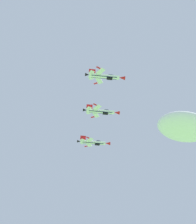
% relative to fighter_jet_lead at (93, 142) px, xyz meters
% --- Properties ---
extents(cloud_high_distant, '(49.69, 32.11, 19.74)m').
position_rel_fighter_jet_lead_xyz_m(cloud_high_distant, '(98.37, 64.42, 92.19)').
color(cloud_high_distant, white).
extents(fighter_jet_lead, '(15.93, 10.29, 4.45)m').
position_rel_fighter_jet_lead_xyz_m(fighter_jet_lead, '(0.00, 0.00, 0.00)').
color(fighter_jet_lead, white).
extents(fighter_jet_left_wing, '(15.93, 10.41, 4.38)m').
position_rel_fighter_jet_lead_xyz_m(fighter_jet_left_wing, '(-2.41, -21.51, -0.64)').
color(fighter_jet_left_wing, white).
extents(fighter_jet_right_wing, '(15.93, 10.40, 4.38)m').
position_rel_fighter_jet_lead_xyz_m(fighter_jet_right_wing, '(-6.01, -39.41, 0.61)').
color(fighter_jet_right_wing, white).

